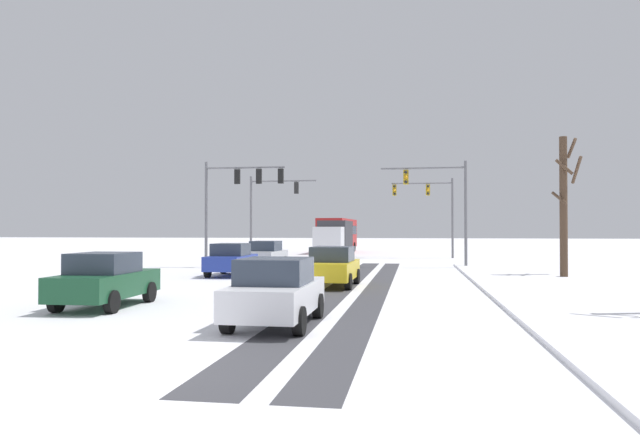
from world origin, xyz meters
The scene contains 16 objects.
ground_plane centered at (0.00, 0.00, 0.00)m, with size 300.00×300.00×0.00m, color white.
wheel_track_left_lane centered at (1.89, 14.65, 0.00)m, with size 1.12×32.22×0.01m, color #424247.
wheel_track_right_lane centered at (3.34, 14.65, 0.00)m, with size 0.96×32.22×0.01m, color #424247.
sidewalk_kerb_right centered at (9.29, 13.18, 0.06)m, with size 4.00×32.22×0.12m, color white.
traffic_signal_far_right centered at (6.20, 39.17, 4.60)m, with size 5.01×0.66×6.50m.
traffic_signal_near_right centered at (6.50, 27.28, 4.38)m, with size 5.23×0.38×6.50m.
traffic_signal_far_left centered at (-6.47, 35.26, 4.38)m, with size 5.34×0.39×6.50m.
traffic_signal_near_left centered at (-5.91, 25.33, 4.76)m, with size 5.05×0.40×6.50m.
car_silver_lead centered at (-4.10, 25.40, 0.82)m, with size 1.91×4.14×1.62m.
car_blue_second centered at (-4.25, 19.01, 0.82)m, with size 1.91×4.14×1.62m.
car_yellow_cab_third centered at (1.52, 14.36, 0.82)m, with size 1.91×4.14×1.62m.
car_dark_green_fourth centered at (-4.30, 7.12, 0.82)m, with size 1.97×4.17×1.62m.
car_white_fifth centered at (1.48, 4.71, 0.82)m, with size 1.85×4.11×1.62m.
bus_oncoming centered at (-2.80, 49.27, 1.99)m, with size 2.89×11.06×3.38m.
box_truck_delivery centered at (-1.51, 36.96, 1.63)m, with size 2.36×7.42×3.02m.
bare_tree_sidewalk_mid centered at (12.06, 21.08, 3.64)m, with size 1.33×1.37×6.88m.
Camera 1 is at (4.73, -8.88, 2.30)m, focal length 32.56 mm.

